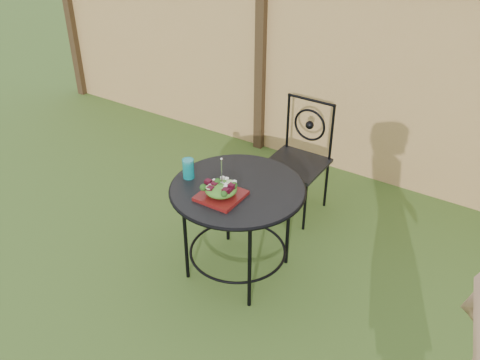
{
  "coord_description": "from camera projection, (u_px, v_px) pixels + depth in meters",
  "views": [
    {
      "loc": [
        1.19,
        -2.08,
        2.66
      ],
      "look_at": [
        -0.46,
        0.48,
        0.75
      ],
      "focal_mm": 40.0,
      "sensor_mm": 36.0,
      "label": 1
    }
  ],
  "objects": [
    {
      "name": "fork",
      "position": [
        222.0,
        172.0,
        3.36
      ],
      "size": [
        0.01,
        0.01,
        0.18
      ],
      "primitive_type": "cylinder",
      "color": "silver",
      "rests_on": "salad"
    },
    {
      "name": "ground",
      "position": [
        260.0,
        332.0,
        3.45
      ],
      "size": [
        60.0,
        60.0,
        0.0
      ],
      "primitive_type": "plane",
      "color": "#2A4014",
      "rests_on": "ground"
    },
    {
      "name": "patio_chair",
      "position": [
        299.0,
        156.0,
        4.38
      ],
      "size": [
        0.46,
        0.46,
        0.95
      ],
      "color": "black",
      "rests_on": "ground"
    },
    {
      "name": "salad",
      "position": [
        221.0,
        189.0,
        3.43
      ],
      "size": [
        0.21,
        0.21,
        0.08
      ],
      "primitive_type": "ellipsoid",
      "color": "#235614",
      "rests_on": "salad_plate"
    },
    {
      "name": "fence",
      "position": [
        396.0,
        85.0,
        4.5
      ],
      "size": [
        8.0,
        0.12,
        1.9
      ],
      "color": "tan",
      "rests_on": "ground"
    },
    {
      "name": "salad_plate",
      "position": [
        221.0,
        196.0,
        3.46
      ],
      "size": [
        0.27,
        0.27,
        0.02
      ],
      "primitive_type": "cube",
      "color": "#4E0B0D",
      "rests_on": "patio_table"
    },
    {
      "name": "patio_table",
      "position": [
        238.0,
        204.0,
        3.64
      ],
      "size": [
        0.92,
        0.92,
        0.72
      ],
      "color": "black",
      "rests_on": "ground"
    },
    {
      "name": "drinking_glass",
      "position": [
        188.0,
        169.0,
        3.64
      ],
      "size": [
        0.08,
        0.08,
        0.14
      ],
      "primitive_type": "cylinder",
      "color": "#0B7B7F",
      "rests_on": "patio_table"
    }
  ]
}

